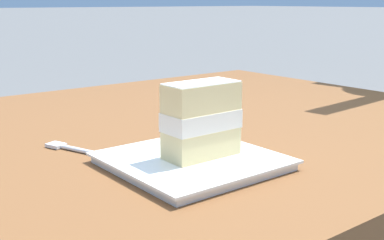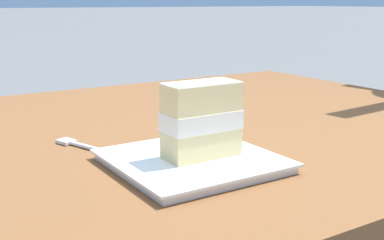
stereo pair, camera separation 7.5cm
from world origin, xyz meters
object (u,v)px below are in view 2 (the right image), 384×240
(dessert_plate, at_px, (192,161))
(dessert_fork, at_px, (87,147))
(cake_slice, at_px, (201,120))
(patio_table, at_px, (123,174))

(dessert_plate, distance_m, dessert_fork, 0.20)
(cake_slice, distance_m, dessert_fork, 0.23)
(patio_table, distance_m, dessert_fork, 0.15)
(patio_table, bearing_deg, dessert_plate, 91.70)
(cake_slice, relative_size, dessert_fork, 0.71)
(cake_slice, xyz_separation_m, dessert_fork, (0.12, -0.18, -0.07))
(patio_table, relative_size, cake_slice, 14.18)
(dessert_plate, bearing_deg, patio_table, -88.30)
(patio_table, bearing_deg, cake_slice, 94.43)
(patio_table, distance_m, cake_slice, 0.30)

